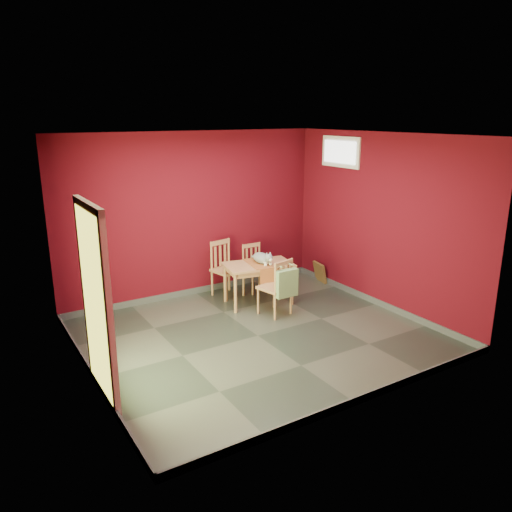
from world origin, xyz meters
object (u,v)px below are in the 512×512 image
chair_far_right (255,267)px  chair_near (277,286)px  dining_table (258,269)px  cat (262,256)px  tote_bag (287,283)px  chair_far_left (226,268)px  picture_frame (320,272)px

chair_far_right → chair_near: (-0.30, -1.12, 0.04)m
dining_table → chair_near: bearing=-92.0°
dining_table → cat: 0.21m
chair_far_right → tote_bag: size_ratio=1.68×
chair_far_left → cat: bearing=-61.4°
tote_bag → chair_near: bearing=98.0°
dining_table → chair_far_left: chair_far_left is taller
chair_near → picture_frame: size_ratio=2.39×
cat → picture_frame: size_ratio=1.25×
chair_near → picture_frame: chair_near is taller
dining_table → chair_far_right: 0.66m
picture_frame → cat: bearing=-167.7°
tote_bag → cat: (0.06, 0.77, 0.22)m
chair_far_left → tote_bag: bearing=-78.8°
chair_far_left → picture_frame: chair_far_left is taller
dining_table → chair_far_left: (-0.26, 0.61, -0.11)m
chair_far_left → tote_bag: (0.27, -1.37, 0.08)m
dining_table → tote_bag: tote_bag is taller
chair_far_left → chair_near: chair_far_left is taller
chair_far_left → cat: chair_far_left is taller
chair_near → picture_frame: bearing=29.5°
chair_far_right → cat: bearing=-111.2°
chair_near → cat: 0.65m
tote_bag → cat: 0.80m
cat → picture_frame: 1.61m
chair_far_left → chair_near: (0.24, -1.16, -0.02)m
chair_far_left → chair_near: 1.18m
dining_table → picture_frame: (1.52, 0.32, -0.40)m
chair_far_right → cat: (-0.22, -0.56, 0.37)m
dining_table → cat: size_ratio=2.50×
chair_far_right → picture_frame: 1.28m
dining_table → chair_far_right: size_ratio=1.43×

